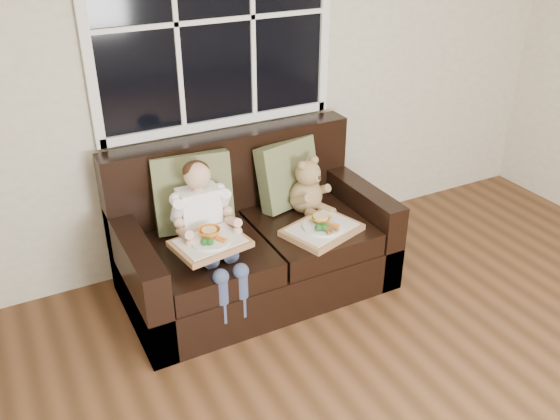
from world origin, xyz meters
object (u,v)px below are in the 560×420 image
tray_right (322,228)px  tray_left (210,242)px  teddy_bear (307,190)px  loveseat (252,243)px  child (205,221)px

tray_right → tray_left: bearing=160.1°
tray_right → teddy_bear: bearing=60.8°
loveseat → tray_left: bearing=-145.1°
teddy_bear → tray_left: teddy_bear is taller
child → tray_right: bearing=-14.6°
child → tray_left: (-0.03, -0.15, -0.05)m
teddy_bear → tray_right: size_ratio=0.75×
child → teddy_bear: bearing=8.5°
loveseat → tray_right: loveseat is taller
child → teddy_bear: size_ratio=2.02×
teddy_bear → child: bearing=169.8°
loveseat → teddy_bear: (0.41, -0.00, 0.30)m
child → teddy_bear: 0.77m
tray_left → loveseat: bearing=25.7°
child → tray_right: (0.70, -0.18, -0.15)m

